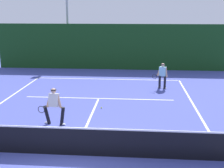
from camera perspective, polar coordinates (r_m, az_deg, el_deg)
ground_plane at (r=10.27m, az=-7.27°, el=-13.18°), size 80.00×80.00×0.00m
court_line_baseline_far at (r=20.82m, az=-0.89°, el=0.93°), size 9.79×0.10×0.01m
court_line_service at (r=16.31m, az=-2.52°, el=-2.73°), size 7.98×0.10×0.01m
court_line_centre at (r=13.14m, az=-4.38°, el=-6.89°), size 0.10×6.40×0.01m
tennis_net at (r=10.05m, az=-7.36°, el=-10.62°), size 10.73×0.09×1.09m
player_near at (r=12.62m, az=-10.91°, el=-3.90°), size 1.00×0.83×1.57m
player_far at (r=18.40m, az=9.48°, el=1.74°), size 0.94×0.81×1.56m
tennis_ball at (r=14.68m, az=-2.01°, el=-4.49°), size 0.07×0.07×0.07m
back_fence_windscreen at (r=24.09m, az=-0.05°, el=7.02°), size 18.45×0.12×3.60m
light_pole at (r=26.51m, az=-8.47°, el=13.25°), size 0.55×0.44×7.23m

